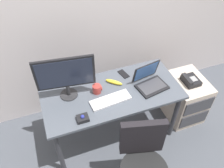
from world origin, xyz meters
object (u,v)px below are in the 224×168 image
laptop (150,81)px  trackball_mouse (83,118)px  file_cabinet (184,98)px  banana (114,82)px  desk_phone (190,80)px  office_chair (142,168)px  cell_phone (124,74)px  keyboard (111,100)px  monitor_main (65,75)px  coffee_mug (97,89)px

laptop → trackball_mouse: bearing=-165.4°
file_cabinet → banana: (-0.90, 0.14, 0.46)m
desk_phone → office_chair: bearing=-143.3°
laptop → cell_phone: size_ratio=2.48×
file_cabinet → keyboard: size_ratio=1.39×
monitor_main → banana: (0.49, 0.00, -0.26)m
file_cabinet → monitor_main: 1.57m
cell_phone → keyboard: bearing=-144.5°
office_chair → monitor_main: 1.13m
monitor_main → coffee_mug: monitor_main is taller
file_cabinet → banana: size_ratio=3.08×
file_cabinet → trackball_mouse: 1.43m
trackball_mouse → office_chair: bearing=-49.7°
desk_phone → laptop: size_ratio=0.57×
monitor_main → trackball_mouse: (0.05, -0.35, -0.25)m
keyboard → coffee_mug: (-0.09, 0.16, 0.03)m
desk_phone → office_chair: office_chair is taller
keyboard → desk_phone: bearing=3.9°
coffee_mug → trackball_mouse: bearing=-128.3°
banana → cell_phone: bearing=33.0°
desk_phone → office_chair: (-0.92, -0.69, -0.20)m
laptop → trackball_mouse: (-0.79, -0.21, -0.03)m
desk_phone → cell_phone: bearing=161.2°
office_chair → monitor_main: monitor_main is taller
keyboard → trackball_mouse: trackball_mouse is taller
keyboard → office_chair: bearing=-81.6°
office_chair → coffee_mug: office_chair is taller
office_chair → laptop: laptop is taller
desk_phone → keyboard: bearing=-176.1°
monitor_main → laptop: 0.88m
coffee_mug → laptop: bearing=-8.9°
file_cabinet → banana: bearing=171.4°
monitor_main → banana: size_ratio=2.98×
office_chair → banana: office_chair is taller
office_chair → laptop: (0.38, 0.69, 0.37)m
file_cabinet → banana: 1.02m
office_chair → keyboard: bearing=98.4°
monitor_main → laptop: size_ratio=1.61×
desk_phone → coffee_mug: bearing=175.2°
monitor_main → laptop: (0.84, -0.14, -0.22)m
monitor_main → coffee_mug: (0.28, -0.06, -0.23)m
office_chair → coffee_mug: 0.88m
desk_phone → banana: bearing=170.2°
monitor_main → cell_phone: monitor_main is taller
monitor_main → coffee_mug: 0.37m
coffee_mug → banana: coffee_mug is taller
file_cabinet → coffee_mug: coffee_mug is taller
file_cabinet → laptop: size_ratio=1.66×
trackball_mouse → file_cabinet: bearing=9.2°
desk_phone → monitor_main: (-1.39, 0.15, 0.39)m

